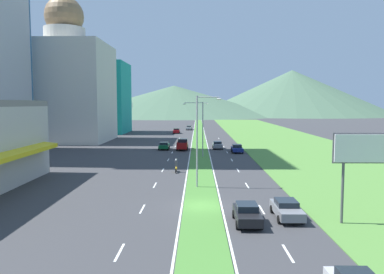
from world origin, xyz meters
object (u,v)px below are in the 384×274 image
at_px(car_3, 287,209).
at_px(car_2, 247,214).
at_px(billboard_roadside, 367,154).
at_px(pickup_truck_0, 182,145).
at_px(car_0, 217,145).
at_px(motorcycle_rider, 176,167).
at_px(street_lamp_mid, 200,125).
at_px(car_1, 176,131).
at_px(car_7, 189,128).
at_px(car_6, 237,148).
at_px(street_lamp_far, 199,120).
at_px(street_lamp_near, 200,136).
at_px(car_4, 164,146).

bearing_deg(car_3, car_2, -66.77).
bearing_deg(billboard_roadside, pickup_truck_0, 108.62).
distance_m(car_0, pickup_truck_0, 7.13).
xyz_separation_m(car_2, motorcycle_rider, (-6.56, 21.31, -0.01)).
bearing_deg(street_lamp_mid, car_1, 97.72).
xyz_separation_m(billboard_roadside, car_7, (-15.55, 102.56, -4.53)).
relative_size(street_lamp_mid, billboard_roadside, 1.36).
bearing_deg(car_1, billboard_roadside, -167.68).
bearing_deg(car_3, car_6, 179.67).
bearing_deg(car_0, street_lamp_far, -162.40).
bearing_deg(pickup_truck_0, car_7, -0.00).
bearing_deg(motorcycle_rider, car_1, 3.17).
xyz_separation_m(car_0, car_2, (-0.23, -47.61, -0.00)).
height_order(street_lamp_near, car_0, street_lamp_near).
height_order(billboard_roadside, car_2, billboard_roadside).
bearing_deg(car_3, street_lamp_mid, -169.20).
relative_size(car_2, motorcycle_rider, 2.18).
height_order(car_0, car_7, car_0).
distance_m(street_lamp_near, car_6, 30.78).
relative_size(street_lamp_near, car_1, 2.11).
xyz_separation_m(street_lamp_near, car_6, (7.07, 29.56, -4.85)).
height_order(car_4, motorcycle_rider, motorcycle_rider).
xyz_separation_m(street_lamp_far, pickup_truck_0, (-3.20, -13.37, -4.35)).
bearing_deg(pickup_truck_0, billboard_roadside, -161.38).
height_order(street_lamp_mid, car_1, street_lamp_mid).
bearing_deg(car_7, street_lamp_mid, -177.02).
relative_size(street_lamp_near, street_lamp_mid, 1.06).
distance_m(street_lamp_mid, billboard_roadside, 37.87).
relative_size(street_lamp_far, car_0, 2.29).
bearing_deg(car_3, motorcycle_rider, -153.61).
bearing_deg(car_0, car_6, 30.07).
bearing_deg(street_lamp_near, car_0, 83.91).
bearing_deg(street_lamp_mid, billboard_roadside, -71.40).
relative_size(car_1, car_2, 1.07).
relative_size(car_2, car_4, 1.08).
xyz_separation_m(street_lamp_near, car_0, (3.76, 35.27, -4.84)).
bearing_deg(street_lamp_mid, motorcycle_rider, -102.77).
bearing_deg(car_7, car_0, -172.77).
height_order(street_lamp_near, motorcycle_rider, street_lamp_near).
height_order(car_1, motorcycle_rider, motorcycle_rider).
height_order(street_lamp_near, street_lamp_far, street_lamp_near).
height_order(street_lamp_far, car_3, street_lamp_far).
bearing_deg(car_0, car_4, -82.35).
xyz_separation_m(street_lamp_far, motorcycle_rider, (-3.03, -38.17, -4.59)).
height_order(billboard_roadside, car_1, billboard_roadside).
relative_size(street_lamp_near, car_3, 2.14).
relative_size(street_lamp_near, car_0, 2.42).
bearing_deg(street_lamp_mid, street_lamp_near, -90.65).
distance_m(car_0, car_1, 40.75).
relative_size(billboard_roadside, car_4, 1.70).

